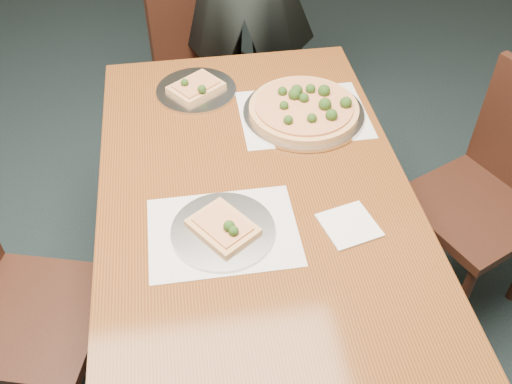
{
  "coord_description": "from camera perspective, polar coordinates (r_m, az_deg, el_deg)",
  "views": [
    {
      "loc": [
        0.05,
        -0.97,
        1.9
      ],
      "look_at": [
        0.22,
        0.19,
        0.75
      ],
      "focal_mm": 40.0,
      "sensor_mm": 36.0,
      "label": 1
    }
  ],
  "objects": [
    {
      "name": "slice_plate_near",
      "position": [
        1.53,
        -3.29,
        -3.7
      ],
      "size": [
        0.28,
        0.28,
        0.06
      ],
      "color": "silver",
      "rests_on": "dining_table"
    },
    {
      "name": "napkin",
      "position": [
        1.57,
        9.3,
        -3.29
      ],
      "size": [
        0.17,
        0.17,
        0.01
      ],
      "primitive_type": "cube",
      "rotation": [
        0.0,
        0.0,
        0.24
      ],
      "color": "white",
      "rests_on": "dining_table"
    },
    {
      "name": "chair_far",
      "position": [
        2.68,
        -5.04,
        13.18
      ],
      "size": [
        0.55,
        0.55,
        0.91
      ],
      "rotation": [
        0.0,
        0.0,
        0.4
      ],
      "color": "black",
      "rests_on": "ground"
    },
    {
      "name": "chair_left",
      "position": [
        1.84,
        -24.26,
        -10.01
      ],
      "size": [
        0.52,
        0.52,
        0.91
      ],
      "rotation": [
        0.0,
        0.0,
        1.29
      ],
      "color": "black",
      "rests_on": "ground"
    },
    {
      "name": "pizza_pan",
      "position": [
        1.91,
        4.88,
        8.3
      ],
      "size": [
        0.4,
        0.4,
        0.07
      ],
      "color": "silver",
      "rests_on": "dining_table"
    },
    {
      "name": "placemat_main",
      "position": [
        1.93,
        4.76,
        7.74
      ],
      "size": [
        0.42,
        0.32,
        0.0
      ],
      "primitive_type": "cube",
      "color": "white",
      "rests_on": "dining_table"
    },
    {
      "name": "dining_table",
      "position": [
        1.71,
        0.0,
        -2.21
      ],
      "size": [
        0.9,
        1.5,
        0.75
      ],
      "color": "#562B11",
      "rests_on": "ground"
    },
    {
      "name": "slice_plate_far",
      "position": [
        2.03,
        -6.01,
        10.22
      ],
      "size": [
        0.28,
        0.28,
        0.06
      ],
      "color": "silver",
      "rests_on": "dining_table"
    },
    {
      "name": "placemat_near",
      "position": [
        1.54,
        -3.3,
        -3.99
      ],
      "size": [
        0.4,
        0.3,
        0.0
      ],
      "primitive_type": "cube",
      "color": "white",
      "rests_on": "dining_table"
    },
    {
      "name": "chair_right",
      "position": [
        2.16,
        22.78,
        0.44
      ],
      "size": [
        0.55,
        0.55,
        0.91
      ],
      "rotation": [
        0.0,
        0.0,
        -1.16
      ],
      "color": "black",
      "rests_on": "ground"
    }
  ]
}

